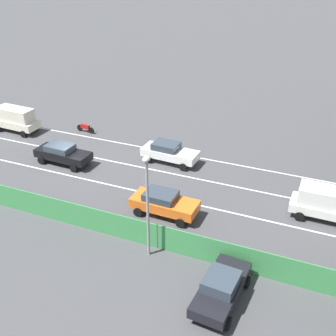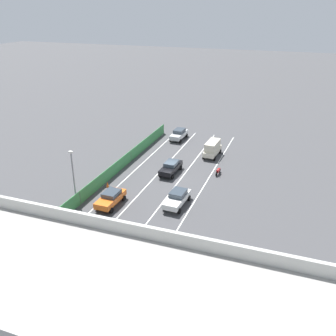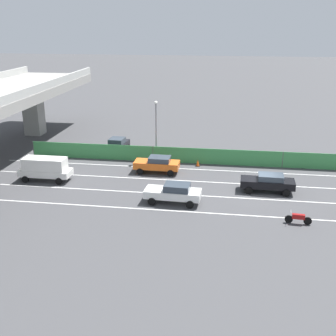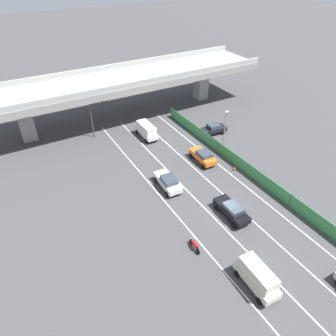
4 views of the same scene
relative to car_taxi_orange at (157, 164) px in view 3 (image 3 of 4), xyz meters
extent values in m
plane|color=#424244|center=(-3.60, -9.83, -0.91)|extent=(300.00, 300.00, 0.00)
cube|color=silver|center=(-8.69, -5.67, -0.91)|extent=(0.14, 44.33, 0.01)
cube|color=silver|center=(-5.30, -5.67, -0.91)|extent=(0.14, 44.33, 0.01)
cube|color=silver|center=(-1.91, -5.67, -0.91)|extent=(0.14, 44.33, 0.01)
cube|color=silver|center=(1.48, -5.67, -0.91)|extent=(0.14, 44.33, 0.01)
cube|color=#B2B2AD|center=(-3.60, 13.67, 6.46)|extent=(50.14, 0.30, 0.90)
cube|color=gray|center=(12.44, 18.50, 1.99)|extent=(2.12, 2.12, 5.81)
cube|color=#3D8E4C|center=(3.36, -5.67, -0.08)|extent=(0.06, 40.33, 1.68)
cylinder|color=#4C514C|center=(3.36, -12.39, -0.08)|extent=(0.10, 0.10, 1.68)
cylinder|color=#4C514C|center=(3.36, 1.05, -0.08)|extent=(0.10, 0.10, 1.68)
cylinder|color=#4C514C|center=(3.36, 14.50, -0.08)|extent=(0.10, 0.10, 1.68)
cube|color=orange|center=(0.00, 0.06, -0.10)|extent=(1.87, 4.45, 0.66)
cube|color=#333D47|center=(0.00, -0.23, 0.47)|extent=(1.62, 2.10, 0.48)
cylinder|color=black|center=(-0.88, 1.58, -0.59)|extent=(0.23, 0.64, 0.64)
cylinder|color=black|center=(0.93, 1.55, -0.59)|extent=(0.23, 0.64, 0.64)
cylinder|color=black|center=(-0.92, -1.42, -0.59)|extent=(0.23, 0.64, 0.64)
cylinder|color=black|center=(0.88, -1.45, -0.59)|extent=(0.23, 0.64, 0.64)
cube|color=black|center=(-3.48, -10.38, -0.11)|extent=(1.88, 4.71, 0.64)
cube|color=#333D47|center=(-3.49, -10.64, 0.45)|extent=(1.59, 2.21, 0.49)
cylinder|color=black|center=(-4.30, -8.77, -0.59)|extent=(0.24, 0.65, 0.64)
cylinder|color=black|center=(-2.57, -8.83, -0.59)|extent=(0.24, 0.65, 0.64)
cylinder|color=black|center=(-4.40, -11.94, -0.59)|extent=(0.24, 0.65, 0.64)
cylinder|color=black|center=(-2.67, -11.99, -0.59)|extent=(0.24, 0.65, 0.64)
cube|color=silver|center=(-3.64, 10.04, -0.14)|extent=(1.82, 4.84, 0.58)
cube|color=silver|center=(-3.64, 10.04, 0.71)|extent=(1.60, 3.97, 1.13)
cylinder|color=black|center=(-4.54, 11.68, -0.59)|extent=(0.22, 0.64, 0.64)
cylinder|color=black|center=(-2.73, 11.68, -0.59)|extent=(0.22, 0.64, 0.64)
cylinder|color=black|center=(-4.55, 8.40, -0.59)|extent=(0.22, 0.64, 0.64)
cylinder|color=black|center=(-2.75, 8.39, -0.59)|extent=(0.22, 0.64, 0.64)
cube|color=white|center=(-7.05, -2.50, -0.12)|extent=(2.00, 4.70, 0.63)
cube|color=#333D47|center=(-7.07, -2.86, 0.47)|extent=(1.66, 2.14, 0.54)
cylinder|color=black|center=(-7.86, -0.88, -0.59)|extent=(0.25, 0.65, 0.64)
cylinder|color=black|center=(-6.08, -0.97, -0.59)|extent=(0.25, 0.65, 0.64)
cylinder|color=black|center=(-8.01, -4.02, -0.59)|extent=(0.25, 0.65, 0.64)
cylinder|color=black|center=(-6.24, -4.11, -0.59)|extent=(0.25, 0.65, 0.64)
cylinder|color=black|center=(-9.50, -11.55, -0.61)|extent=(0.15, 0.61, 0.60)
cylinder|color=black|center=(-9.62, -12.90, -0.61)|extent=(0.15, 0.61, 0.60)
cube|color=maroon|center=(-9.56, -12.23, -0.33)|extent=(0.36, 0.94, 0.36)
cylinder|color=#B2B2B2|center=(-9.51, -11.66, 0.01)|extent=(0.60, 0.08, 0.03)
cube|color=black|center=(5.88, 5.68, -0.14)|extent=(4.54, 2.08, 0.59)
cube|color=#333D47|center=(6.01, 5.68, 0.45)|extent=(1.89, 1.69, 0.60)
cylinder|color=black|center=(4.31, 4.88, -0.59)|extent=(0.65, 0.26, 0.64)
cylinder|color=black|center=(4.43, 6.68, -0.59)|extent=(0.65, 0.26, 0.64)
cylinder|color=black|center=(7.33, 4.69, -0.59)|extent=(0.65, 0.26, 0.64)
cylinder|color=black|center=(7.44, 6.48, -0.59)|extent=(0.65, 0.26, 0.64)
cylinder|color=gray|center=(4.06, 0.82, 2.11)|extent=(0.16, 0.16, 6.05)
ellipsoid|color=silver|center=(4.06, 0.82, 5.32)|extent=(0.60, 0.36, 0.28)
cone|color=orange|center=(2.51, -3.80, -0.55)|extent=(0.36, 0.36, 0.72)
cube|color=black|center=(2.51, -3.80, -0.90)|extent=(0.47, 0.47, 0.03)
camera|label=1|loc=(21.28, 9.31, 15.21)|focal=45.13mm
camera|label=2|loc=(-18.60, 32.12, 20.02)|focal=39.43mm
camera|label=3|loc=(-39.16, -6.84, 13.41)|focal=45.55mm
camera|label=4|loc=(-22.08, -28.72, 23.48)|focal=33.30mm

